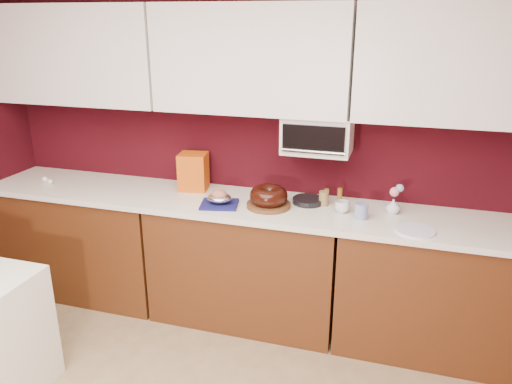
{
  "coord_description": "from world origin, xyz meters",
  "views": [
    {
      "loc": [
        1.01,
        -1.12,
        2.11
      ],
      "look_at": [
        0.1,
        1.84,
        1.02
      ],
      "focal_mm": 35.0,
      "sensor_mm": 36.0,
      "label": 1
    }
  ],
  "objects_px": {
    "toaster_oven": "(318,134)",
    "pandoro_box": "(193,172)",
    "coffee_mug": "(342,206)",
    "blue_jar": "(361,211)",
    "foil_ham_nest": "(219,198)",
    "flower_vase": "(393,205)",
    "bundt_cake": "(269,196)"
  },
  "relations": [
    {
      "from": "toaster_oven",
      "to": "pandoro_box",
      "type": "xyz_separation_m",
      "value": [
        -0.91,
        -0.01,
        -0.34
      ]
    },
    {
      "from": "coffee_mug",
      "to": "blue_jar",
      "type": "height_order",
      "value": "blue_jar"
    },
    {
      "from": "toaster_oven",
      "to": "pandoro_box",
      "type": "distance_m",
      "value": 0.97
    },
    {
      "from": "pandoro_box",
      "to": "foil_ham_nest",
      "type": "bearing_deg",
      "value": -50.78
    },
    {
      "from": "blue_jar",
      "to": "flower_vase",
      "type": "bearing_deg",
      "value": 39.35
    },
    {
      "from": "foil_ham_nest",
      "to": "pandoro_box",
      "type": "relative_size",
      "value": 0.62
    },
    {
      "from": "blue_jar",
      "to": "flower_vase",
      "type": "relative_size",
      "value": 0.93
    },
    {
      "from": "pandoro_box",
      "to": "blue_jar",
      "type": "bearing_deg",
      "value": -19.43
    },
    {
      "from": "toaster_oven",
      "to": "coffee_mug",
      "type": "distance_m",
      "value": 0.5
    },
    {
      "from": "bundt_cake",
      "to": "blue_jar",
      "type": "relative_size",
      "value": 2.52
    },
    {
      "from": "bundt_cake",
      "to": "flower_vase",
      "type": "relative_size",
      "value": 2.35
    },
    {
      "from": "bundt_cake",
      "to": "foil_ham_nest",
      "type": "xyz_separation_m",
      "value": [
        -0.33,
        -0.07,
        -0.03
      ]
    },
    {
      "from": "foil_ham_nest",
      "to": "coffee_mug",
      "type": "distance_m",
      "value": 0.82
    },
    {
      "from": "blue_jar",
      "to": "toaster_oven",
      "type": "bearing_deg",
      "value": 145.32
    },
    {
      "from": "toaster_oven",
      "to": "foil_ham_nest",
      "type": "relative_size",
      "value": 2.66
    },
    {
      "from": "foil_ham_nest",
      "to": "blue_jar",
      "type": "xyz_separation_m",
      "value": [
        0.94,
        0.04,
        -0.0
      ]
    },
    {
      "from": "foil_ham_nest",
      "to": "flower_vase",
      "type": "distance_m",
      "value": 1.15
    },
    {
      "from": "coffee_mug",
      "to": "blue_jar",
      "type": "distance_m",
      "value": 0.15
    },
    {
      "from": "toaster_oven",
      "to": "blue_jar",
      "type": "relative_size",
      "value": 4.43
    },
    {
      "from": "pandoro_box",
      "to": "blue_jar",
      "type": "height_order",
      "value": "pandoro_box"
    },
    {
      "from": "foil_ham_nest",
      "to": "flower_vase",
      "type": "xyz_separation_m",
      "value": [
        1.13,
        0.2,
        -0.0
      ]
    },
    {
      "from": "toaster_oven",
      "to": "flower_vase",
      "type": "height_order",
      "value": "toaster_oven"
    },
    {
      "from": "foil_ham_nest",
      "to": "coffee_mug",
      "type": "bearing_deg",
      "value": 8.37
    },
    {
      "from": "bundt_cake",
      "to": "pandoro_box",
      "type": "distance_m",
      "value": 0.66
    },
    {
      "from": "foil_ham_nest",
      "to": "blue_jar",
      "type": "height_order",
      "value": "blue_jar"
    },
    {
      "from": "foil_ham_nest",
      "to": "blue_jar",
      "type": "distance_m",
      "value": 0.94
    },
    {
      "from": "pandoro_box",
      "to": "flower_vase",
      "type": "xyz_separation_m",
      "value": [
        1.43,
        -0.07,
        -0.08
      ]
    },
    {
      "from": "coffee_mug",
      "to": "blue_jar",
      "type": "relative_size",
      "value": 0.92
    },
    {
      "from": "toaster_oven",
      "to": "coffee_mug",
      "type": "relative_size",
      "value": 4.83
    },
    {
      "from": "bundt_cake",
      "to": "coffee_mug",
      "type": "bearing_deg",
      "value": 5.45
    },
    {
      "from": "pandoro_box",
      "to": "coffee_mug",
      "type": "distance_m",
      "value": 1.13
    },
    {
      "from": "foil_ham_nest",
      "to": "toaster_oven",
      "type": "bearing_deg",
      "value": 24.66
    }
  ]
}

